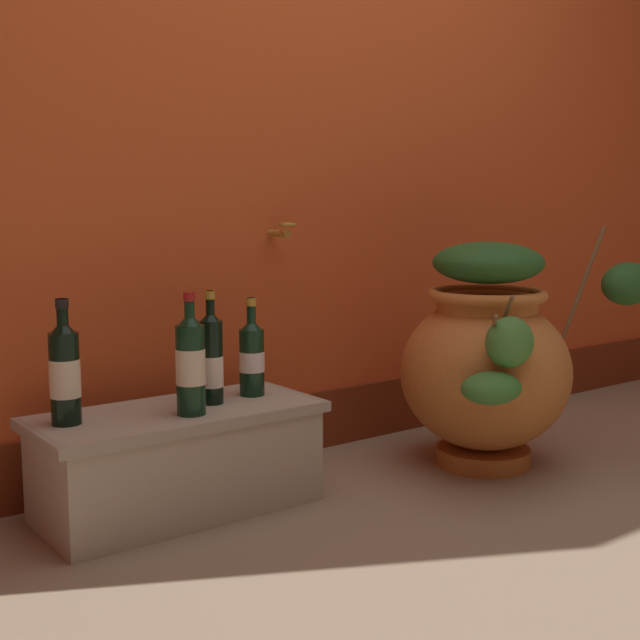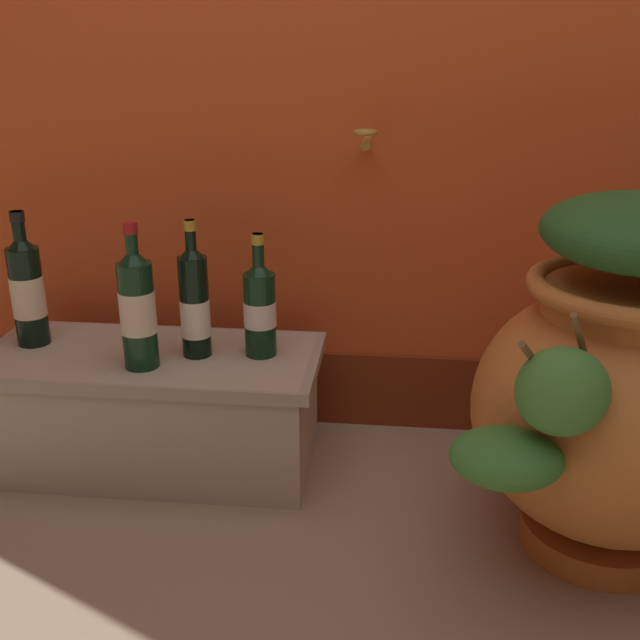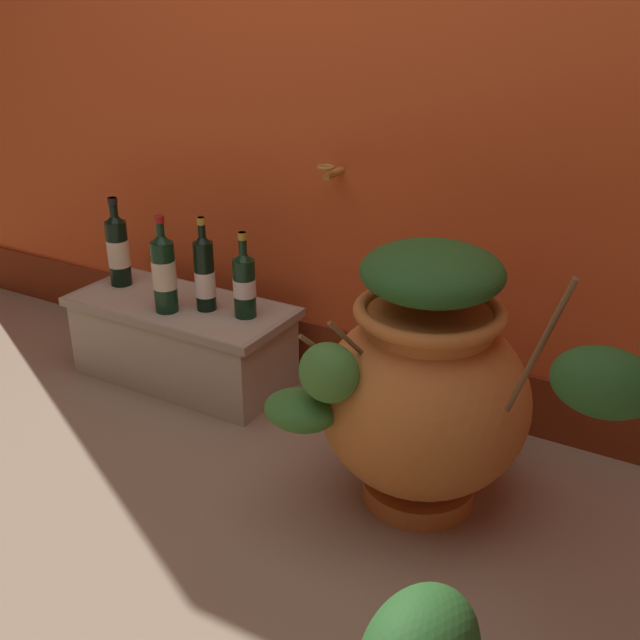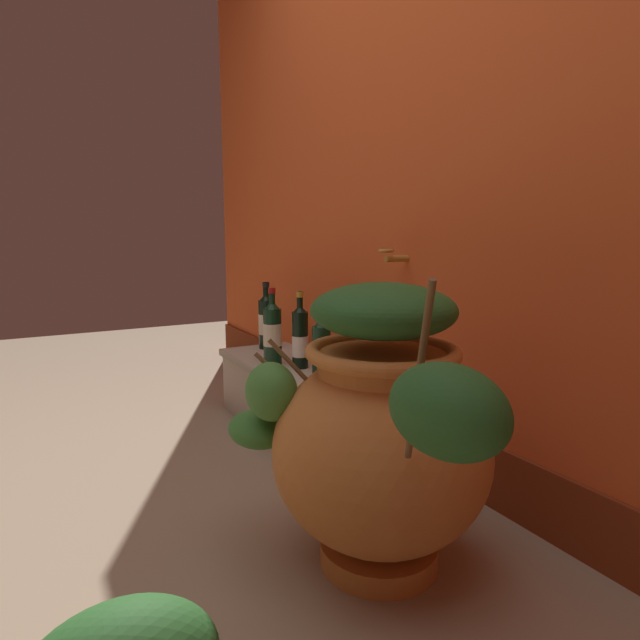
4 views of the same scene
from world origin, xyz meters
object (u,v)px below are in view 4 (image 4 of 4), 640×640
at_px(wine_bottle_left, 267,320).
at_px(wine_bottle_back, 272,331).
at_px(terracotta_urn, 378,434).
at_px(wine_bottle_middle, 300,337).
at_px(wine_bottle_right, 321,345).

bearing_deg(wine_bottle_left, wine_bottle_back, -18.86).
distance_m(terracotta_urn, wine_bottle_back, 1.04).
distance_m(terracotta_urn, wine_bottle_middle, 0.94).
bearing_deg(wine_bottle_left, terracotta_urn, -11.37).
bearing_deg(terracotta_urn, wine_bottle_right, 161.13).
bearing_deg(wine_bottle_back, wine_bottle_right, 20.82).
bearing_deg(wine_bottle_middle, wine_bottle_right, 7.29).
distance_m(wine_bottle_left, wine_bottle_back, 0.33).
height_order(wine_bottle_middle, wine_bottle_back, wine_bottle_back).
relative_size(wine_bottle_right, wine_bottle_back, 0.88).
xyz_separation_m(wine_bottle_left, wine_bottle_middle, (0.42, -0.03, -0.01)).
bearing_deg(terracotta_urn, wine_bottle_back, 171.00).
height_order(terracotta_urn, wine_bottle_right, terracotta_urn).
height_order(terracotta_urn, wine_bottle_middle, terracotta_urn).
distance_m(wine_bottle_left, wine_bottle_middle, 0.42).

